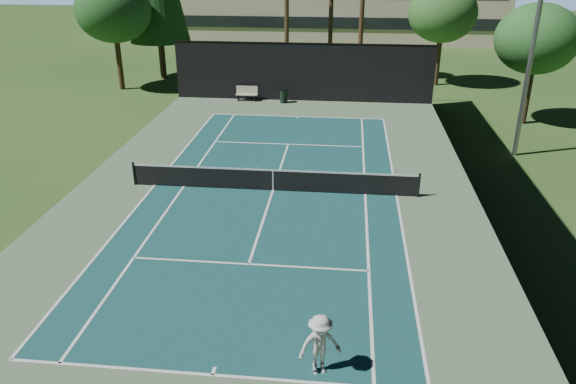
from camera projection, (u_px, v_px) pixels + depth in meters
name	position (u px, v px, depth m)	size (l,w,h in m)	color
ground	(273.00, 191.00, 25.19)	(160.00, 160.00, 0.00)	#2C4E1D
apron_slab	(273.00, 191.00, 25.19)	(18.00, 32.00, 0.01)	#557250
court_surface	(273.00, 190.00, 25.19)	(10.97, 23.77, 0.01)	#164848
court_lines	(273.00, 190.00, 25.19)	(11.07, 23.87, 0.01)	white
tennis_net	(273.00, 179.00, 24.97)	(12.90, 0.10, 1.10)	black
fence	(273.00, 148.00, 24.44)	(18.04, 32.05, 4.03)	black
player	(320.00, 345.00, 14.15)	(1.12, 0.64, 1.74)	silver
tennis_ball_b	(238.00, 171.00, 27.31)	(0.07, 0.07, 0.07)	#B6CB2E
tennis_ball_c	(258.00, 167.00, 27.76)	(0.06, 0.06, 0.06)	#D5F637
tennis_ball_d	(158.00, 154.00, 29.51)	(0.06, 0.06, 0.06)	#CCDD32
park_bench	(247.00, 93.00, 39.54)	(1.50, 0.45, 1.02)	#BEB79E
trash_bin	(284.00, 96.00, 39.02)	(0.56, 0.56, 0.95)	black
decid_tree_a	(443.00, 13.00, 42.04)	(5.12, 5.12, 7.62)	#46311E
decid_tree_b	(537.00, 39.00, 32.69)	(4.80, 4.80, 7.14)	#452E1D
decid_tree_c	(113.00, 10.00, 40.60)	(5.44, 5.44, 8.09)	#48341F
campus_building	(324.00, 0.00, 65.32)	(40.50, 12.50, 8.30)	beige
light_pole	(536.00, 28.00, 26.87)	(0.90, 0.25, 12.22)	gray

